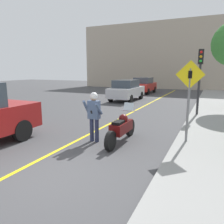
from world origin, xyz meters
TOP-DOWN VIEW (x-y plane):
  - ground_plane at (0.00, 0.00)m, footprint 80.00×80.00m
  - road_center_line at (-0.60, 6.00)m, footprint 0.12×36.00m
  - building_backdrop at (0.00, 26.00)m, footprint 28.00×1.20m
  - motorcycle at (0.91, 3.12)m, footprint 0.62×2.38m
  - person_biker at (0.01, 2.79)m, footprint 0.59×0.47m
  - crossing_sign at (2.96, 3.84)m, footprint 0.91×0.08m
  - traffic_light at (2.96, 8.83)m, footprint 0.26×0.30m
  - parked_car_silver at (-2.77, 13.06)m, footprint 1.88×4.20m
  - parked_car_red at (-3.15, 19.19)m, footprint 1.88×4.20m

SIDE VIEW (x-z plane):
  - ground_plane at x=0.00m, z-range 0.00..0.00m
  - road_center_line at x=-0.60m, z-range 0.00..0.01m
  - motorcycle at x=0.91m, z-range -0.14..1.16m
  - parked_car_silver at x=-2.77m, z-range 0.02..1.70m
  - parked_car_red at x=-3.15m, z-range 0.02..1.70m
  - person_biker at x=0.01m, z-range 0.20..1.93m
  - crossing_sign at x=2.96m, z-range 0.38..3.05m
  - traffic_light at x=2.96m, z-range 0.78..4.20m
  - building_backdrop at x=0.00m, z-range 0.00..8.65m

